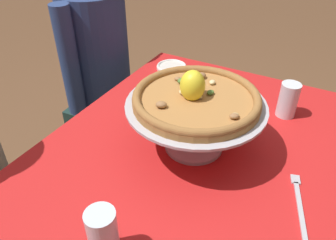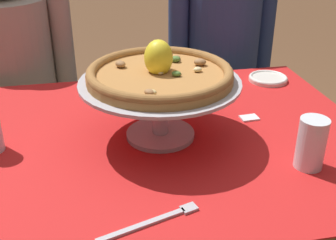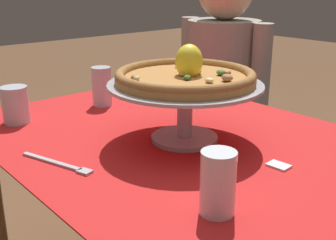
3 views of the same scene
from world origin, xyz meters
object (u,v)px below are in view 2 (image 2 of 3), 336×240
(diner_left, at_px, (19,105))
(water_glass_front_right, at_px, (311,146))
(pizza, at_px, (160,73))
(side_plate, at_px, (268,78))
(diner_right, at_px, (219,86))
(dinner_fork, at_px, (155,221))
(pizza_stand, at_px, (160,97))
(sugar_packet, at_px, (249,118))

(diner_left, bearing_deg, water_glass_front_right, -48.40)
(pizza, relative_size, water_glass_front_right, 2.94)
(side_plate, distance_m, diner_right, 0.42)
(pizza, height_order, dinner_fork, pizza)
(diner_right, bearing_deg, pizza_stand, -119.30)
(pizza_stand, height_order, side_plate, pizza_stand)
(pizza_stand, xyz_separation_m, water_glass_front_right, (0.31, -0.20, -0.06))
(diner_right, bearing_deg, dinner_fork, -114.37)
(pizza_stand, distance_m, diner_left, 0.84)
(sugar_packet, relative_size, diner_right, 0.04)
(side_plate, distance_m, sugar_packet, 0.31)
(pizza, bearing_deg, diner_right, 60.66)
(pizza_stand, bearing_deg, dinner_fork, -102.52)
(water_glass_front_right, relative_size, side_plate, 0.93)
(side_plate, bearing_deg, pizza, -144.18)
(water_glass_front_right, height_order, diner_right, diner_right)
(pizza, bearing_deg, water_glass_front_right, -33.47)
(pizza, relative_size, sugar_packet, 7.21)
(pizza_stand, bearing_deg, side_plate, 35.94)
(pizza_stand, distance_m, side_plate, 0.55)
(side_plate, xyz_separation_m, sugar_packet, (-0.17, -0.26, -0.01))
(diner_left, bearing_deg, dinner_fork, -68.86)
(pizza, relative_size, diner_left, 0.29)
(pizza, bearing_deg, diner_left, 124.66)
(dinner_fork, xyz_separation_m, sugar_packet, (0.34, 0.38, -0.00))
(water_glass_front_right, xyz_separation_m, diner_right, (0.08, 0.90, -0.22))
(pizza_stand, distance_m, sugar_packet, 0.29)
(water_glass_front_right, distance_m, side_plate, 0.54)
(side_plate, xyz_separation_m, dinner_fork, (-0.51, -0.64, -0.01))
(pizza_stand, xyz_separation_m, side_plate, (0.43, 0.32, -0.11))
(side_plate, relative_size, sugar_packet, 2.63)
(diner_right, bearing_deg, sugar_packet, -100.94)
(side_plate, height_order, diner_left, diner_left)
(pizza_stand, xyz_separation_m, dinner_fork, (-0.07, -0.33, -0.11))
(pizza_stand, bearing_deg, water_glass_front_right, -33.26)
(side_plate, bearing_deg, sugar_packet, -122.82)
(pizza_stand, distance_m, water_glass_front_right, 0.38)
(water_glass_front_right, bearing_deg, pizza, 146.53)
(water_glass_front_right, relative_size, diner_right, 0.10)
(water_glass_front_right, xyz_separation_m, diner_left, (-0.76, 0.86, -0.22))
(diner_left, bearing_deg, side_plate, -20.94)
(water_glass_front_right, bearing_deg, diner_left, 131.60)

